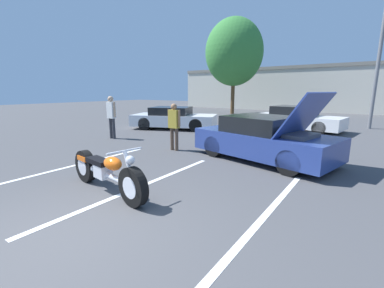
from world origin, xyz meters
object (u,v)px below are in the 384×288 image
parked_car_left_row (174,118)px  parked_car_mid_row (296,119)px  spectator_by_show_car (111,113)px  spectator_near_motorcycle (174,123)px  light_pole (382,53)px  show_car_hood_open (264,139)px  motorcycle (106,172)px  tree_background (234,52)px

parked_car_left_row → parked_car_mid_row: parked_car_mid_row is taller
parked_car_mid_row → spectator_by_show_car: 9.16m
parked_car_left_row → spectator_near_motorcycle: bearing=-72.4°
light_pole → parked_car_left_row: bearing=-145.1°
show_car_hood_open → spectator_near_motorcycle: size_ratio=2.71×
motorcycle → light_pole: bearing=81.0°
motorcycle → show_car_hood_open: show_car_hood_open is taller
show_car_hood_open → parked_car_left_row: (-6.16, 3.42, -0.06)m
show_car_hood_open → spectator_near_motorcycle: (-2.94, -0.54, 0.32)m
light_pole → motorcycle: bearing=-107.4°
tree_background → spectator_by_show_car: 14.44m
motorcycle → parked_car_mid_row: size_ratio=0.56×
parked_car_mid_row → light_pole: bearing=48.7°
tree_background → parked_car_left_row: 11.16m
tree_background → spectator_by_show_car: tree_background is taller
parked_car_left_row → parked_car_mid_row: 6.40m
motorcycle → show_car_hood_open: (1.72, 4.22, 0.20)m
parked_car_left_row → spectator_by_show_car: (-0.34, -3.74, 0.51)m
light_pole → parked_car_mid_row: light_pole is taller
parked_car_mid_row → spectator_by_show_car: bearing=-121.5°
spectator_near_motorcycle → spectator_by_show_car: size_ratio=0.89×
motorcycle → spectator_by_show_car: (-4.77, 3.90, 0.66)m
light_pole → motorcycle: light_pole is taller
spectator_near_motorcycle → parked_car_mid_row: bearing=72.7°
tree_background → show_car_hood_open: bearing=-60.4°
show_car_hood_open → parked_car_left_row: 7.05m
spectator_near_motorcycle → spectator_by_show_car: bearing=176.6°
parked_car_mid_row → tree_background: bearing=144.0°
spectator_by_show_car → light_pole: bearing=47.3°
show_car_hood_open → spectator_by_show_car: show_car_hood_open is taller
spectator_near_motorcycle → tree_background: bearing=108.6°
tree_background → show_car_hood_open: size_ratio=1.85×
tree_background → spectator_by_show_car: (1.15, -13.79, -4.11)m
tree_background → parked_car_left_row: size_ratio=1.68×
motorcycle → spectator_near_motorcycle: (-1.22, 3.69, 0.52)m
light_pole → parked_car_left_row: size_ratio=1.47×
tree_background → parked_car_left_row: (1.49, -10.05, -4.62)m
show_car_hood_open → parked_car_mid_row: 6.76m
light_pole → parked_car_left_row: light_pole is taller
tree_background → motorcycle: bearing=-71.5°
light_pole → tree_background: 11.03m
spectator_by_show_car → motorcycle: bearing=-39.2°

